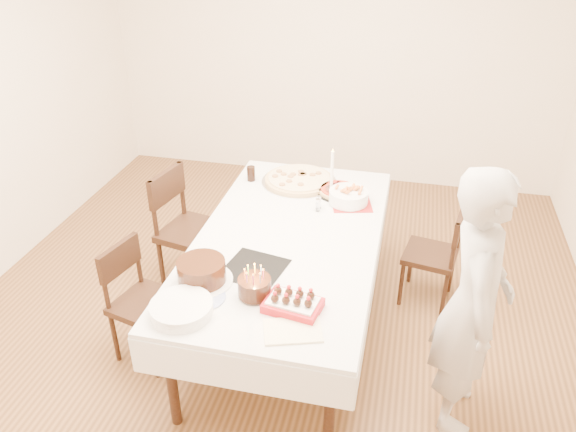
% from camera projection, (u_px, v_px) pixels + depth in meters
% --- Properties ---
extents(floor, '(5.00, 5.00, 0.00)m').
position_uv_depth(floor, '(272.00, 323.00, 3.98)').
color(floor, '#54351C').
rests_on(floor, ground).
extents(wall_back, '(4.50, 0.04, 2.70)m').
position_uv_depth(wall_back, '(335.00, 48.00, 5.42)').
color(wall_back, '#F1DFCA').
rests_on(wall_back, floor).
extents(dining_table, '(1.34, 2.24, 0.75)m').
position_uv_depth(dining_table, '(288.00, 284.00, 3.77)').
color(dining_table, silver).
rests_on(dining_table, floor).
extents(chair_right_savory, '(0.46, 0.46, 0.77)m').
position_uv_depth(chair_right_savory, '(430.00, 255.00, 4.04)').
color(chair_right_savory, '#321C10').
rests_on(chair_right_savory, floor).
extents(chair_left_savory, '(0.56, 0.56, 0.94)m').
position_uv_depth(chair_left_savory, '(194.00, 232.00, 4.16)').
color(chair_left_savory, '#321C10').
rests_on(chair_left_savory, floor).
extents(chair_left_dessert, '(0.50, 0.50, 0.81)m').
position_uv_depth(chair_left_dessert, '(147.00, 304.00, 3.53)').
color(chair_left_dessert, '#321C10').
rests_on(chair_left_dessert, floor).
extents(person, '(0.38, 0.58, 1.57)m').
position_uv_depth(person, '(473.00, 304.00, 2.93)').
color(person, beige).
rests_on(person, floor).
extents(pizza_white, '(0.63, 0.63, 0.04)m').
position_uv_depth(pizza_white, '(299.00, 180.00, 4.23)').
color(pizza_white, beige).
rests_on(pizza_white, dining_table).
extents(pizza_pepperoni, '(0.36, 0.36, 0.04)m').
position_uv_depth(pizza_pepperoni, '(339.00, 191.00, 4.08)').
color(pizza_pepperoni, red).
rests_on(pizza_pepperoni, dining_table).
extents(red_placemat, '(0.33, 0.33, 0.01)m').
position_uv_depth(red_placemat, '(351.00, 203.00, 3.96)').
color(red_placemat, '#B21E1E').
rests_on(red_placemat, dining_table).
extents(pasta_bowl, '(0.29, 0.29, 0.09)m').
position_uv_depth(pasta_bowl, '(349.00, 197.00, 3.94)').
color(pasta_bowl, white).
rests_on(pasta_bowl, dining_table).
extents(taper_candle, '(0.10, 0.10, 0.37)m').
position_uv_depth(taper_candle, '(332.00, 173.00, 3.96)').
color(taper_candle, white).
rests_on(taper_candle, dining_table).
extents(shaker_pair, '(0.09, 0.09, 0.09)m').
position_uv_depth(shaker_pair, '(318.00, 205.00, 3.84)').
color(shaker_pair, white).
rests_on(shaker_pair, dining_table).
extents(cola_glass, '(0.06, 0.06, 0.11)m').
position_uv_depth(cola_glass, '(251.00, 174.00, 4.24)').
color(cola_glass, black).
rests_on(cola_glass, dining_table).
extents(layer_cake, '(0.42, 0.42, 0.14)m').
position_uv_depth(layer_cake, '(202.00, 272.00, 3.13)').
color(layer_cake, '#32180C').
rests_on(layer_cake, dining_table).
extents(cake_board, '(0.39, 0.39, 0.01)m').
position_uv_depth(cake_board, '(254.00, 269.00, 3.27)').
color(cake_board, black).
rests_on(cake_board, dining_table).
extents(birthday_cake, '(0.21, 0.21, 0.17)m').
position_uv_depth(birthday_cake, '(254.00, 282.00, 3.00)').
color(birthday_cake, '#33170E').
rests_on(birthday_cake, dining_table).
extents(strawberry_box, '(0.32, 0.24, 0.07)m').
position_uv_depth(strawberry_box, '(293.00, 304.00, 2.93)').
color(strawberry_box, '#A6131A').
rests_on(strawberry_box, dining_table).
extents(box_lid, '(0.33, 0.27, 0.02)m').
position_uv_depth(box_lid, '(293.00, 331.00, 2.80)').
color(box_lid, beige).
rests_on(box_lid, dining_table).
extents(plate_stack, '(0.42, 0.42, 0.07)m').
position_uv_depth(plate_stack, '(181.00, 309.00, 2.91)').
color(plate_stack, white).
rests_on(plate_stack, dining_table).
extents(china_plate, '(0.31, 0.31, 0.01)m').
position_uv_depth(china_plate, '(203.00, 297.00, 3.03)').
color(china_plate, white).
rests_on(china_plate, dining_table).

